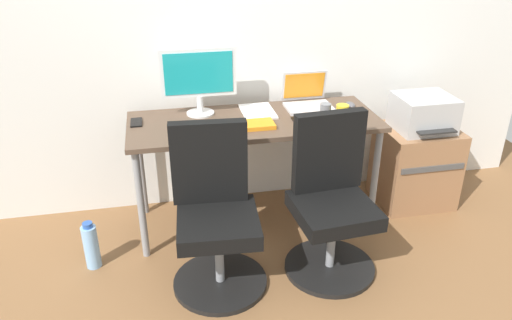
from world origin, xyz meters
name	(u,v)px	position (x,y,z in m)	size (l,w,h in m)	color
ground_plane	(255,219)	(0.00, 0.00, 0.00)	(5.28, 5.28, 0.00)	brown
back_wall	(242,21)	(0.00, 0.39, 1.30)	(4.40, 0.04, 2.60)	white
desk	(254,130)	(0.00, 0.00, 0.68)	(1.59, 0.62, 0.75)	brown
office_chair_left	(216,216)	(-0.34, -0.56, 0.42)	(0.54, 0.54, 0.94)	black
office_chair_right	(331,203)	(0.34, -0.56, 0.42)	(0.54, 0.54, 0.94)	black
side_cabinet	(415,165)	(1.20, 0.03, 0.29)	(0.52, 0.46, 0.58)	#996B47
printer	(423,113)	(1.20, 0.03, 0.69)	(0.38, 0.40, 0.24)	#B7B7B7
water_bottle_on_floor	(91,246)	(-1.06, -0.30, 0.15)	(0.09, 0.09, 0.31)	#8CBFF2
desktop_monitor	(199,77)	(-0.33, 0.17, 1.00)	(0.48, 0.18, 0.43)	silver
open_laptop	(307,98)	(0.40, 0.17, 0.81)	(0.31, 0.26, 0.23)	silver
keyboard_by_monitor	(210,136)	(-0.31, -0.23, 0.76)	(0.34, 0.12, 0.02)	silver
keyboard_by_laptop	(196,126)	(-0.38, -0.05, 0.76)	(0.34, 0.12, 0.02)	#B7B7B7
mouse_by_monitor	(350,105)	(0.68, 0.09, 0.77)	(0.06, 0.10, 0.03)	#515156
mouse_by_laptop	(359,124)	(0.61, -0.24, 0.77)	(0.06, 0.10, 0.03)	silver
coffee_mug	(342,112)	(0.55, -0.10, 0.80)	(0.08, 0.08, 0.09)	yellow
pen_cup	(325,112)	(0.44, -0.09, 0.81)	(0.07, 0.07, 0.10)	slate
phone_near_monitor	(136,122)	(-0.74, 0.09, 0.76)	(0.07, 0.14, 0.01)	black
phone_near_laptop	(299,121)	(0.27, -0.10, 0.76)	(0.07, 0.14, 0.01)	black
notebook	(257,125)	(-0.01, -0.12, 0.77)	(0.21, 0.15, 0.03)	orange
paper_pile	(258,111)	(0.05, 0.12, 0.76)	(0.21, 0.30, 0.01)	white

